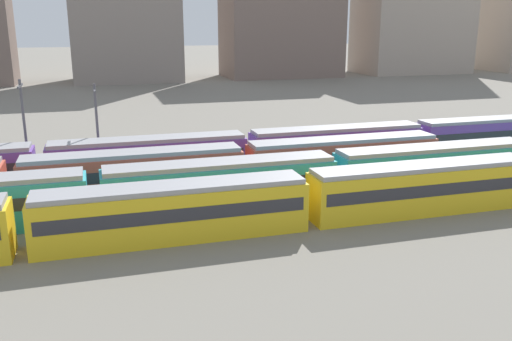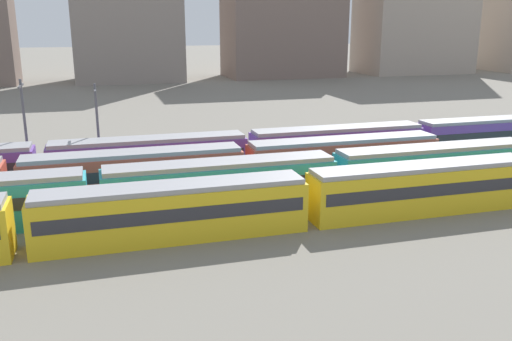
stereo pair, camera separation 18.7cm
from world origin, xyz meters
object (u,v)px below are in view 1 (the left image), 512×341
(train_track_1, at_px, (434,166))
(train_track_2, at_px, (135,173))
(train_track_0, at_px, (423,187))
(catenary_pole_3, at_px, (97,124))
(train_track_3, at_px, (337,145))
(catenary_pole_1, at_px, (24,124))

(train_track_1, xyz_separation_m, train_track_2, (-25.05, 5.20, -0.00))
(train_track_0, bearing_deg, catenary_pole_3, 141.59)
(train_track_2, height_order, train_track_3, same)
(train_track_0, relative_size, catenary_pole_1, 10.30)
(catenary_pole_1, relative_size, catenary_pole_3, 1.07)
(catenary_pole_1, bearing_deg, train_track_1, -21.46)
(train_track_0, xyz_separation_m, catenary_pole_3, (-23.26, 18.45, 2.88))
(train_track_2, bearing_deg, train_track_0, -26.79)
(train_track_0, distance_m, train_track_2, 23.07)
(train_track_3, bearing_deg, train_track_0, -90.19)
(train_track_0, height_order, train_track_3, same)
(train_track_1, bearing_deg, train_track_0, -130.60)
(train_track_0, height_order, train_track_2, same)
(train_track_2, bearing_deg, catenary_pole_3, 108.32)
(train_track_1, distance_m, catenary_pole_3, 30.86)
(catenary_pole_3, bearing_deg, train_track_3, -6.96)
(train_track_3, height_order, catenary_pole_1, catenary_pole_1)
(train_track_1, height_order, catenary_pole_1, catenary_pole_1)
(train_track_0, height_order, catenary_pole_3, catenary_pole_3)
(train_track_0, distance_m, catenary_pole_1, 35.09)
(train_track_2, bearing_deg, catenary_pole_1, 137.71)
(train_track_0, xyz_separation_m, train_track_3, (0.05, 15.60, 0.00))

